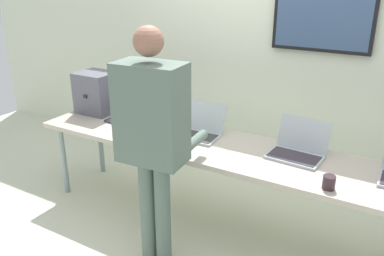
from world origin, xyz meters
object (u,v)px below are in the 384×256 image
workbench (217,151)px  equipment_box (97,92)px  person (153,131)px  coffee_mug (329,182)px  laptop_station_2 (298,148)px  laptop_station_0 (133,114)px  laptop_station_1 (201,129)px

workbench → equipment_box: 1.39m
person → coffee_mug: bearing=19.2°
person → workbench: bearing=75.5°
laptop_station_2 → person: person is taller
workbench → laptop_station_2: 0.62m
equipment_box → person: (1.20, -0.76, 0.11)m
equipment_box → coffee_mug: size_ratio=4.41×
equipment_box → laptop_station_2: bearing=-0.3°
coffee_mug → person: bearing=-160.8°
equipment_box → person: size_ratio=0.23×
laptop_station_0 → coffee_mug: size_ratio=4.48×
coffee_mug → laptop_station_1: bearing=162.1°
equipment_box → laptop_station_0: size_ratio=0.99×
equipment_box → laptop_station_1: 1.16m
laptop_station_1 → laptop_station_2: 0.80m
laptop_station_2 → person: size_ratio=0.23×
laptop_station_2 → person: bearing=-135.2°
workbench → coffee_mug: 0.94m
laptop_station_1 → coffee_mug: bearing=-17.9°
laptop_station_2 → coffee_mug: bearing=-50.9°
workbench → laptop_station_1: bearing=152.1°
workbench → laptop_station_0: size_ratio=8.04×
equipment_box → laptop_station_1: bearing=-1.4°
laptop_station_0 → person: person is taller
laptop_station_0 → laptop_station_1: bearing=-1.3°
equipment_box → person: bearing=-32.4°
laptop_station_0 → coffee_mug: (1.83, -0.38, -0.01)m
equipment_box → laptop_station_1: equipment_box is taller
coffee_mug → laptop_station_2: bearing=129.1°
workbench → equipment_box: equipment_box is taller
equipment_box → coffee_mug: bearing=-9.7°
laptop_station_0 → workbench: bearing=-7.7°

